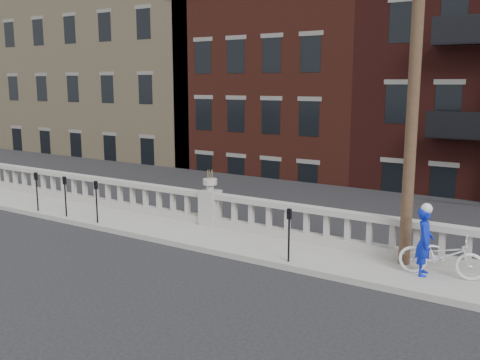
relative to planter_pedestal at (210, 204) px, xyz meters
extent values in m
plane|color=black|center=(0.00, -3.95, -0.83)|extent=(120.00, 120.00, 0.00)
cube|color=gray|center=(0.00, -0.95, -0.76)|extent=(32.00, 2.20, 0.15)
cube|color=gray|center=(0.00, 0.00, -0.56)|extent=(28.00, 0.34, 0.25)
cube|color=gray|center=(0.00, 0.00, 0.27)|extent=(28.00, 0.34, 0.16)
cube|color=gray|center=(0.00, 0.00, -0.13)|extent=(0.55, 0.55, 1.10)
cylinder|color=gray|center=(0.00, 0.00, 0.52)|extent=(0.24, 0.24, 0.20)
cylinder|color=gray|center=(0.00, 0.00, 0.70)|extent=(0.44, 0.44, 0.18)
cube|color=#605E59|center=(0.00, 0.35, -3.26)|extent=(36.00, 0.50, 5.15)
cube|color=black|center=(0.00, 22.00, -6.08)|extent=(80.00, 44.00, 0.50)
cube|color=#595651|center=(-2.00, 4.50, -3.83)|extent=(16.00, 7.00, 4.00)
cube|color=tan|center=(-17.00, 17.00, 4.17)|extent=(18.00, 16.00, 20.00)
cube|color=#4B1D15|center=(-4.00, 16.00, 1.17)|extent=(10.00, 14.00, 14.00)
cube|color=black|center=(-4.00, 16.00, 8.32)|extent=(10.30, 14.30, 0.30)
cylinder|color=#422D1E|center=(6.20, -0.35, 4.32)|extent=(0.28, 0.28, 10.00)
cylinder|color=black|center=(-6.16, -1.80, -0.13)|extent=(0.05, 0.05, 1.10)
cube|color=black|center=(-6.16, -1.80, 0.55)|extent=(0.10, 0.08, 0.26)
cube|color=black|center=(-6.16, -1.85, 0.59)|extent=(0.06, 0.01, 0.08)
cylinder|color=black|center=(-4.66, -1.80, -0.13)|extent=(0.05, 0.05, 1.10)
cube|color=black|center=(-4.66, -1.80, 0.55)|extent=(0.10, 0.08, 0.26)
cube|color=black|center=(-4.66, -1.85, 0.59)|extent=(0.06, 0.01, 0.08)
cylinder|color=black|center=(-3.16, -1.80, -0.13)|extent=(0.05, 0.05, 1.10)
cube|color=black|center=(-3.16, -1.80, 0.55)|extent=(0.10, 0.08, 0.26)
cube|color=black|center=(-3.16, -1.85, 0.59)|extent=(0.06, 0.01, 0.08)
cylinder|color=black|center=(3.74, -1.80, -0.13)|extent=(0.05, 0.05, 1.10)
cube|color=black|center=(3.74, -1.80, 0.55)|extent=(0.10, 0.08, 0.26)
cube|color=black|center=(3.74, -1.85, 0.59)|extent=(0.06, 0.01, 0.08)
imported|color=white|center=(7.17, -0.78, -0.18)|extent=(1.97, 0.93, 0.99)
imported|color=#0C20B7|center=(6.80, -0.90, 0.12)|extent=(0.49, 0.64, 1.60)
camera|label=1|loc=(9.72, -13.17, 3.72)|focal=40.00mm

